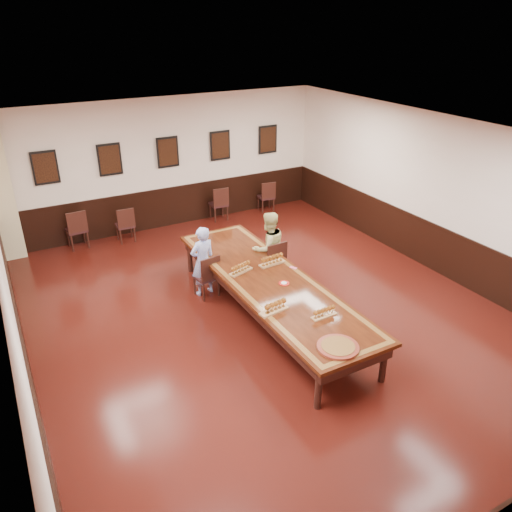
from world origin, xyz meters
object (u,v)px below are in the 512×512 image
spare_chair_c (219,203)px  carved_platter (338,347)px  person_man (203,261)px  chair_man (206,275)px  chair_woman (271,262)px  spare_chair_b (125,224)px  spare_chair_a (76,229)px  spare_chair_d (266,196)px  conference_table (270,287)px  person_woman (269,248)px

spare_chair_c → carved_platter: 7.02m
spare_chair_c → person_man: person_man is taller
chair_man → chair_woman: size_ratio=0.92×
spare_chair_c → spare_chair_b: bearing=7.7°
spare_chair_b → carved_platter: bearing=101.2°
spare_chair_c → carved_platter: bearing=82.0°
person_man → chair_woman: bearing=160.1°
spare_chair_c → person_man: size_ratio=0.65×
spare_chair_a → person_man: size_ratio=0.67×
chair_woman → spare_chair_a: chair_woman is taller
chair_man → spare_chair_d: chair_man is taller
spare_chair_c → spare_chair_a: bearing=3.6°
chair_man → spare_chair_b: chair_man is taller
spare_chair_c → spare_chair_d: (1.41, -0.04, -0.03)m
person_man → conference_table: (0.69, -1.34, -0.09)m
spare_chair_b → person_man: size_ratio=0.62×
spare_chair_a → carved_platter: size_ratio=1.59×
spare_chair_c → spare_chair_d: bearing=-178.4°
chair_woman → person_woman: (-0.01, 0.10, 0.27)m
spare_chair_b → person_man: person_man is taller
spare_chair_d → person_man: bearing=53.3°
person_man → carved_platter: (0.53, -3.49, 0.08)m
person_man → spare_chair_a: bearing=-71.3°
chair_woman → spare_chair_a: size_ratio=1.01×
spare_chair_d → person_man: (-3.31, -3.35, 0.27)m
spare_chair_a → spare_chair_c: 3.61m
carved_platter → person_man: bearing=98.6°
chair_woman → carved_platter: bearing=71.5°
spare_chair_d → person_man: size_ratio=0.61×
spare_chair_d → spare_chair_c: bearing=6.2°
spare_chair_b → chair_man: bearing=102.5°
chair_woman → person_woman: 0.29m
spare_chair_c → carved_platter: size_ratio=1.54×
carved_platter → conference_table: bearing=85.6°
chair_man → person_woman: bearing=168.1°
spare_chair_b → spare_chair_d: size_ratio=1.02×
chair_woman → spare_chair_d: chair_woman is taller
spare_chair_a → spare_chair_c: bearing=176.5°
spare_chair_a → spare_chair_d: spare_chair_a is taller
chair_man → spare_chair_b: bearing=-87.0°
spare_chair_d → person_woman: person_woman is taller
conference_table → carved_platter: 2.17m
chair_man → person_woman: size_ratio=0.59×
person_man → carved_platter: bearing=90.4°
person_man → conference_table: bearing=109.2°
person_man → person_woman: (1.34, -0.18, 0.05)m
spare_chair_a → spare_chair_b: 1.09m
chair_man → conference_table: size_ratio=0.17×
spare_chair_a → person_woman: size_ratio=0.63×
spare_chair_b → person_man: bearing=102.6°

